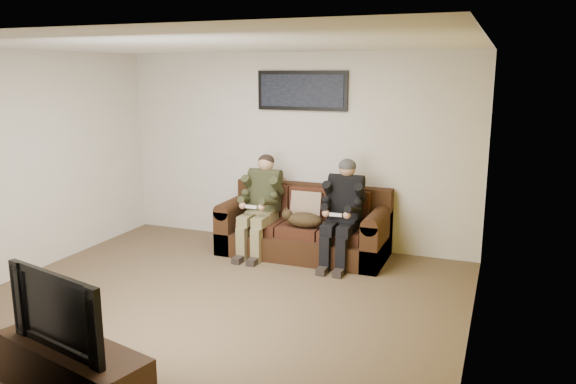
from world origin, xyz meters
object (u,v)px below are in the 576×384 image
at_px(person_left, 261,199).
at_px(tv_stand, 73,371).
at_px(cat, 303,219).
at_px(sofa, 305,229).
at_px(television, 68,307).
at_px(framed_poster, 302,91).
at_px(person_right, 343,206).

relative_size(person_left, tv_stand, 0.97).
bearing_deg(cat, sofa, 102.48).
relative_size(sofa, television, 2.13).
distance_m(sofa, cat, 0.33).
relative_size(tv_stand, television, 1.31).
bearing_deg(person_left, sofa, 18.00).
xyz_separation_m(cat, television, (-0.51, -3.51, 0.18)).
relative_size(sofa, framed_poster, 1.72).
height_order(framed_poster, tv_stand, framed_poster).
distance_m(person_right, framed_poster, 1.67).
distance_m(person_right, cat, 0.54).
bearing_deg(person_left, television, -88.43).
distance_m(person_left, tv_stand, 3.64).
distance_m(sofa, person_left, 0.70).
xyz_separation_m(sofa, framed_poster, (-0.20, 0.39, 1.77)).
height_order(person_right, tv_stand, person_right).
height_order(person_left, television, person_left).
height_order(sofa, tv_stand, sofa).
bearing_deg(person_left, framed_poster, 58.25).
xyz_separation_m(sofa, person_right, (0.55, -0.18, 0.39)).
xyz_separation_m(person_right, cat, (-0.49, -0.08, -0.19)).
bearing_deg(sofa, tv_stand, -96.84).
bearing_deg(framed_poster, cat, -68.40).
bearing_deg(television, person_right, 88.19).
bearing_deg(tv_stand, sofa, 96.96).
bearing_deg(framed_poster, person_left, -121.75).
relative_size(person_left, person_right, 0.99).
relative_size(person_right, television, 1.28).
xyz_separation_m(sofa, cat, (0.06, -0.26, 0.20)).
height_order(sofa, person_left, person_left).
bearing_deg(television, cat, 95.52).
distance_m(framed_poster, tv_stand, 4.58).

